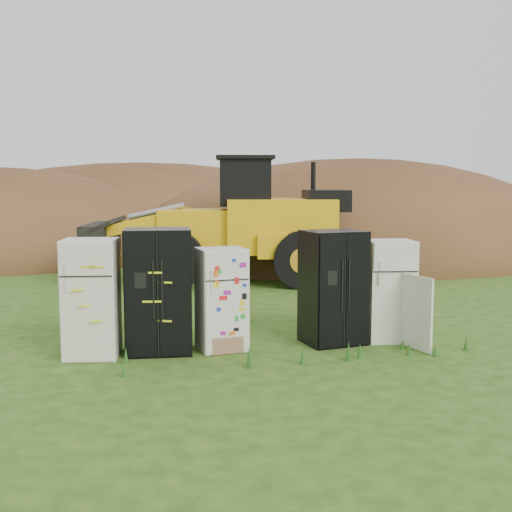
% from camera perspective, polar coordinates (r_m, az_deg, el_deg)
% --- Properties ---
extents(ground, '(120.00, 120.00, 0.00)m').
position_cam_1_polar(ground, '(10.21, -0.19, -8.07)').
color(ground, '#214A13').
rests_on(ground, ground).
extents(fridge_leftmost, '(0.88, 0.85, 1.75)m').
position_cam_1_polar(fridge_leftmost, '(9.79, -14.41, -3.65)').
color(fridge_leftmost, white).
rests_on(fridge_leftmost, ground).
extents(fridge_black_side, '(1.06, 0.87, 1.89)m').
position_cam_1_polar(fridge_black_side, '(9.84, -8.66, -3.07)').
color(fridge_black_side, black).
rests_on(fridge_black_side, ground).
extents(fridge_sticker, '(0.77, 0.72, 1.58)m').
position_cam_1_polar(fridge_sticker, '(9.92, -3.09, -3.84)').
color(fridge_sticker, silver).
rests_on(fridge_sticker, ground).
extents(fridge_black_right, '(1.00, 0.87, 1.82)m').
position_cam_1_polar(fridge_black_right, '(10.34, 6.86, -2.77)').
color(fridge_black_right, black).
rests_on(fridge_black_right, ground).
extents(fridge_open_door, '(0.83, 0.78, 1.64)m').
position_cam_1_polar(fridge_open_door, '(10.71, 11.73, -3.01)').
color(fridge_open_door, white).
rests_on(fridge_open_door, ground).
extents(wheel_loader, '(7.09, 3.91, 3.24)m').
position_cam_1_polar(wheel_loader, '(16.54, -3.80, 3.25)').
color(wheel_loader, orange).
rests_on(wheel_loader, ground).
extents(dirt_mound_right, '(16.32, 11.97, 6.81)m').
position_cam_1_polar(dirt_mound_right, '(23.01, 8.88, 0.07)').
color(dirt_mound_right, '#482B17').
rests_on(dirt_mound_right, ground).
extents(dirt_mound_back, '(20.10, 13.40, 6.80)m').
position_cam_1_polar(dirt_mound_back, '(27.55, -9.99, 1.12)').
color(dirt_mound_back, '#482B17').
rests_on(dirt_mound_back, ground).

